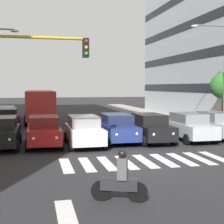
# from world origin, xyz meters

# --- Properties ---
(ground_plane) EXTENTS (180.00, 180.00, 0.00)m
(ground_plane) POSITION_xyz_m (0.00, 0.00, 0.00)
(ground_plane) COLOR #262628
(building_left_block_0) EXTENTS (11.15, 22.05, 25.96)m
(building_left_block_0) POSITION_xyz_m (-16.28, -20.50, 12.98)
(building_left_block_0) COLOR #ADB2BC
(building_left_block_0) RESTS_ON ground_plane
(crosswalk_markings) EXTENTS (7.65, 2.80, 0.01)m
(crosswalk_markings) POSITION_xyz_m (-0.00, 0.00, 0.00)
(crosswalk_markings) COLOR silver
(crosswalk_markings) RESTS_ON ground_plane
(lane_arrow_1) EXTENTS (0.50, 2.20, 0.01)m
(lane_arrow_1) POSITION_xyz_m (4.11, 5.50, 0.00)
(lane_arrow_1) COLOR silver
(lane_arrow_1) RESTS_ON ground_plane
(car_0) EXTENTS (2.02, 4.44, 1.72)m
(car_0) POSITION_xyz_m (-6.83, -5.40, 0.89)
(car_0) COLOR #B2B7BC
(car_0) RESTS_ON ground_plane
(car_1) EXTENTS (2.02, 4.44, 1.72)m
(car_1) POSITION_xyz_m (-4.64, -4.95, 0.89)
(car_1) COLOR #B2B7BC
(car_1) RESTS_ON ground_plane
(car_2) EXTENTS (2.02, 4.44, 1.72)m
(car_2) POSITION_xyz_m (-1.99, -4.94, 0.89)
(car_2) COLOR black
(car_2) RESTS_ON ground_plane
(car_3) EXTENTS (2.02, 4.44, 1.72)m
(car_3) POSITION_xyz_m (-0.01, -5.35, 0.89)
(car_3) COLOR navy
(car_3) RESTS_ON ground_plane
(car_4) EXTENTS (2.02, 4.44, 1.72)m
(car_4) POSITION_xyz_m (2.16, -4.54, 0.89)
(car_4) COLOR silver
(car_4) RESTS_ON ground_plane
(car_5) EXTENTS (2.02, 4.44, 1.72)m
(car_5) POSITION_xyz_m (4.40, -4.99, 0.89)
(car_5) COLOR maroon
(car_5) RESTS_ON ground_plane
(car_6) EXTENTS (2.02, 4.44, 1.72)m
(car_6) POSITION_xyz_m (6.70, -4.95, 0.89)
(car_6) COLOR black
(car_6) RESTS_ON ground_plane
(car_row2_0) EXTENTS (2.02, 4.44, 1.72)m
(car_row2_0) POSITION_xyz_m (7.05, -12.10, 0.89)
(car_row2_0) COLOR black
(car_row2_0) RESTS_ON ground_plane
(bus_behind_traffic) EXTENTS (2.78, 10.50, 3.00)m
(bus_behind_traffic) POSITION_xyz_m (4.40, -18.53, 1.86)
(bus_behind_traffic) COLOR red
(bus_behind_traffic) RESTS_ON ground_plane
(motorcycle_with_rider) EXTENTS (1.62, 0.71, 1.57)m
(motorcycle_with_rider) POSITION_xyz_m (2.45, 4.88, 0.65)
(motorcycle_with_rider) COLOR black
(motorcycle_with_rider) RESTS_ON ground_plane
(street_lamp_left) EXTENTS (2.86, 0.28, 7.79)m
(street_lamp_left) POSITION_xyz_m (-8.39, -7.80, 4.86)
(street_lamp_left) COLOR #4C6B56
(street_lamp_left) RESTS_ON sidewalk_left
(street_tree_1) EXTENTS (2.05, 2.05, 4.35)m
(street_tree_1) POSITION_xyz_m (-9.34, -8.78, 3.45)
(street_tree_1) COLOR #513823
(street_tree_1) RESTS_ON sidewalk_left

